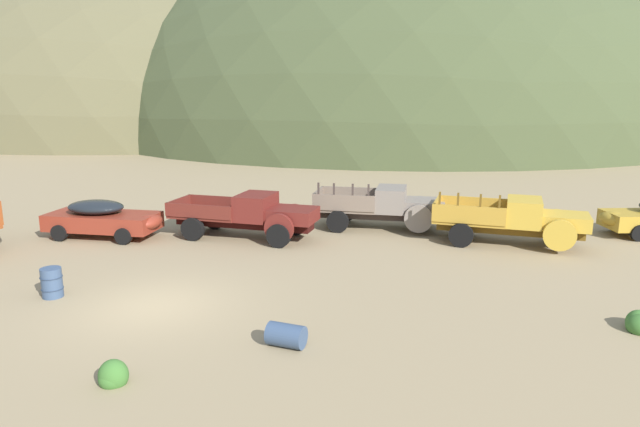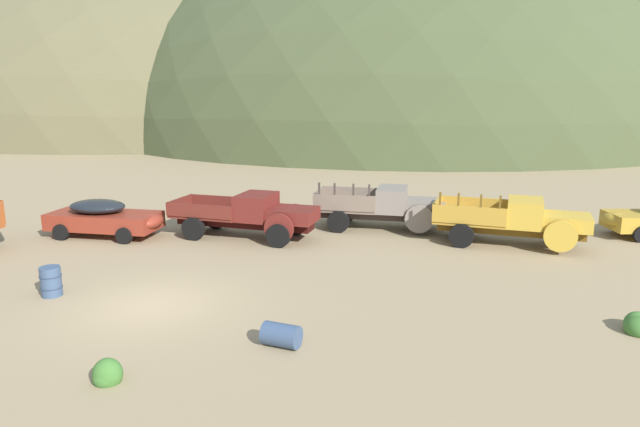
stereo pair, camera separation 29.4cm
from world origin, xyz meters
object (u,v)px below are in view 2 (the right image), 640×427
car_rust_red (107,218)px  truck_faded_yellow (520,221)px  oil_drum_tipped (281,335)px  truck_oxblood (255,215)px  truck_primer_gray (389,207)px  oil_drum_spare (51,281)px

car_rust_red → truck_faded_yellow: bearing=6.7°
truck_faded_yellow → oil_drum_tipped: size_ratio=5.81×
truck_oxblood → oil_drum_tipped: size_ratio=6.06×
truck_oxblood → truck_primer_gray: bearing=32.5°
truck_faded_yellow → oil_drum_spare: bearing=-141.6°
car_rust_red → oil_drum_tipped: bearing=-41.0°
car_rust_red → oil_drum_spare: car_rust_red is taller
car_rust_red → truck_primer_gray: (11.97, 1.67, 0.19)m
truck_primer_gray → truck_oxblood: bearing=-152.4°
truck_primer_gray → oil_drum_tipped: (-3.59, -11.87, -0.72)m
truck_faded_yellow → oil_drum_spare: (-15.89, -6.12, -0.56)m
car_rust_red → truck_oxblood: size_ratio=0.79×
car_rust_red → truck_faded_yellow: (16.96, -0.86, 0.19)m
oil_drum_tipped → car_rust_red: bearing=129.4°
truck_primer_gray → oil_drum_spare: size_ratio=6.51×
truck_primer_gray → car_rust_red: bearing=-161.7°
truck_oxblood → oil_drum_spare: 8.65m
truck_oxblood → truck_primer_gray: truck_primer_gray is taller
truck_faded_yellow → oil_drum_tipped: 12.70m
car_rust_red → oil_drum_tipped: car_rust_red is taller
car_rust_red → truck_oxblood: 6.28m
truck_oxblood → truck_primer_gray: (5.69, 1.77, 0.02)m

